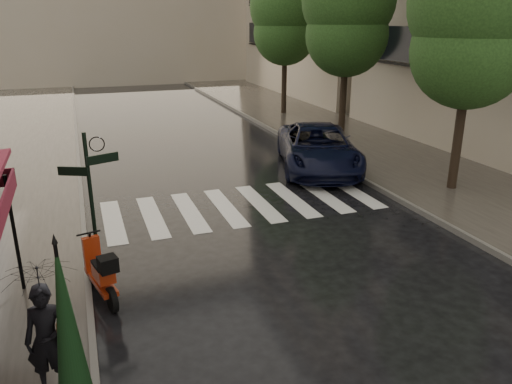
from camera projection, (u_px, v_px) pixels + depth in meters
ground at (186, 347)px, 8.30m from camera, size 120.00×120.00×0.00m
sidewalk_far at (355, 140)px, 22.21m from camera, size 5.50×60.00×0.12m
curb_near at (79, 164)px, 18.49m from camera, size 0.12×60.00×0.16m
curb_far at (298, 144)px, 21.32m from camera, size 0.12×60.00×0.16m
crosswalk at (243, 205)px, 14.58m from camera, size 7.85×3.20×0.01m
signpost at (91, 194)px, 9.99m from camera, size 1.17×0.29×3.10m
tree_near at (475, 13)px, 14.05m from camera, size 3.80×3.80×7.99m
tree_mid at (348, 7)px, 20.15m from camera, size 3.80×3.80×8.34m
tree_far at (285, 13)px, 26.48m from camera, size 3.80×3.80×8.16m
pedestrian_with_umbrella at (40, 290)px, 6.63m from camera, size 1.18×1.19×2.46m
scooter at (101, 273)px, 9.58m from camera, size 0.70×1.73×1.16m
parked_car at (318, 148)px, 17.90m from camera, size 4.18×6.12×1.55m
parasol_front at (68, 336)px, 5.92m from camera, size 0.49×0.49×2.76m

